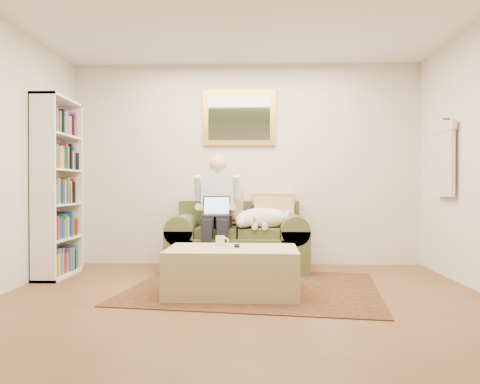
{
  "coord_description": "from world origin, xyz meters",
  "views": [
    {
      "loc": [
        0.1,
        -3.58,
        1.0
      ],
      "look_at": [
        -0.04,
        1.38,
        0.95
      ],
      "focal_mm": 35.0,
      "sensor_mm": 36.0,
      "label": 1
    }
  ],
  "objects_px": {
    "laptop": "(216,211)",
    "coffee_mug": "(220,241)",
    "sleeping_dog": "(263,218)",
    "sofa": "(238,246)",
    "ottoman": "(232,271)",
    "bookshelf": "(58,187)",
    "seated_man": "(217,213)"
  },
  "relations": [
    {
      "from": "laptop",
      "to": "coffee_mug",
      "type": "xyz_separation_m",
      "value": [
        0.12,
        -0.98,
        -0.24
      ]
    },
    {
      "from": "sleeping_dog",
      "to": "coffee_mug",
      "type": "height_order",
      "value": "sleeping_dog"
    },
    {
      "from": "sofa",
      "to": "sleeping_dog",
      "type": "height_order",
      "value": "sofa"
    },
    {
      "from": "sofa",
      "to": "coffee_mug",
      "type": "xyz_separation_m",
      "value": [
        -0.13,
        -1.19,
        0.2
      ]
    },
    {
      "from": "sleeping_dog",
      "to": "ottoman",
      "type": "xyz_separation_m",
      "value": [
        -0.31,
        -1.22,
        -0.41
      ]
    },
    {
      "from": "laptop",
      "to": "sleeping_dog",
      "type": "xyz_separation_m",
      "value": [
        0.54,
        0.13,
        -0.1
      ]
    },
    {
      "from": "sleeping_dog",
      "to": "bookshelf",
      "type": "relative_size",
      "value": 0.34
    },
    {
      "from": "seated_man",
      "to": "ottoman",
      "type": "relative_size",
      "value": 1.16
    },
    {
      "from": "sleeping_dog",
      "to": "bookshelf",
      "type": "bearing_deg",
      "value": -171.04
    },
    {
      "from": "seated_man",
      "to": "coffee_mug",
      "type": "xyz_separation_m",
      "value": [
        0.12,
        -1.04,
        -0.21
      ]
    },
    {
      "from": "laptop",
      "to": "bookshelf",
      "type": "xyz_separation_m",
      "value": [
        -1.77,
        -0.23,
        0.27
      ]
    },
    {
      "from": "laptop",
      "to": "bookshelf",
      "type": "distance_m",
      "value": 1.8
    },
    {
      "from": "sleeping_dog",
      "to": "ottoman",
      "type": "distance_m",
      "value": 1.32
    },
    {
      "from": "seated_man",
      "to": "ottoman",
      "type": "xyz_separation_m",
      "value": [
        0.24,
        -1.15,
        -0.48
      ]
    },
    {
      "from": "seated_man",
      "to": "sleeping_dog",
      "type": "distance_m",
      "value": 0.55
    },
    {
      "from": "bookshelf",
      "to": "sleeping_dog",
      "type": "bearing_deg",
      "value": 8.96
    },
    {
      "from": "laptop",
      "to": "coffee_mug",
      "type": "bearing_deg",
      "value": -83.19
    },
    {
      "from": "sofa",
      "to": "ottoman",
      "type": "bearing_deg",
      "value": -90.46
    },
    {
      "from": "seated_man",
      "to": "sleeping_dog",
      "type": "xyz_separation_m",
      "value": [
        0.54,
        0.07,
        -0.06
      ]
    },
    {
      "from": "seated_man",
      "to": "bookshelf",
      "type": "height_order",
      "value": "bookshelf"
    },
    {
      "from": "bookshelf",
      "to": "coffee_mug",
      "type": "bearing_deg",
      "value": -21.62
    },
    {
      "from": "sofa",
      "to": "ottoman",
      "type": "relative_size",
      "value": 1.37
    },
    {
      "from": "coffee_mug",
      "to": "ottoman",
      "type": "bearing_deg",
      "value": -41.09
    },
    {
      "from": "coffee_mug",
      "to": "bookshelf",
      "type": "distance_m",
      "value": 2.09
    },
    {
      "from": "laptop",
      "to": "ottoman",
      "type": "bearing_deg",
      "value": -77.66
    },
    {
      "from": "seated_man",
      "to": "ottoman",
      "type": "distance_m",
      "value": 1.26
    },
    {
      "from": "seated_man",
      "to": "laptop",
      "type": "xyz_separation_m",
      "value": [
        0.0,
        -0.06,
        0.03
      ]
    },
    {
      "from": "seated_man",
      "to": "bookshelf",
      "type": "distance_m",
      "value": 1.82
    },
    {
      "from": "ottoman",
      "to": "seated_man",
      "type": "bearing_deg",
      "value": 101.67
    },
    {
      "from": "ottoman",
      "to": "bookshelf",
      "type": "height_order",
      "value": "bookshelf"
    },
    {
      "from": "coffee_mug",
      "to": "bookshelf",
      "type": "relative_size",
      "value": 0.05
    },
    {
      "from": "sleeping_dog",
      "to": "bookshelf",
      "type": "distance_m",
      "value": 2.37
    }
  ]
}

